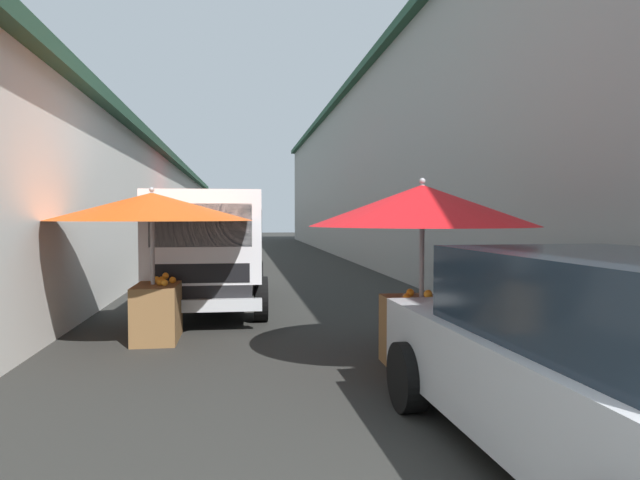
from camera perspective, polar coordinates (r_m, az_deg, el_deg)
The scene contains 9 objects.
ground at distance 14.72m, azimuth -5.02°, elevation -4.15°, with size 90.00×90.00×0.00m, color #282826.
building_left_whitewash at distance 17.88m, azimuth -27.92°, elevation 3.05°, with size 49.80×7.50×3.91m.
building_right_concrete at distance 18.58m, azimuth 16.20°, elevation 7.47°, with size 49.80×7.50×6.68m.
fruit_stall_near_left at distance 6.23m, azimuth 10.41°, elevation 1.87°, with size 2.54×2.54×2.11m.
fruit_stall_far_right at distance 7.78m, azimuth -16.88°, elevation 1.87°, with size 2.71×2.71×2.08m.
fruit_stall_far_left at distance 18.32m, azimuth -11.66°, elevation 2.11°, with size 2.18×2.18×2.23m.
hatchback_car at distance 4.06m, azimuth 27.45°, elevation -11.22°, with size 3.96×2.01×1.45m.
delivery_truck at distance 9.60m, azimuth -11.47°, elevation -1.45°, with size 4.95×2.03×2.08m.
vendor_by_crates at distance 13.26m, azimuth -7.27°, elevation -1.14°, with size 0.55×0.39×1.52m.
Camera 1 is at (-1.10, 0.84, 1.67)m, focal length 31.02 mm.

